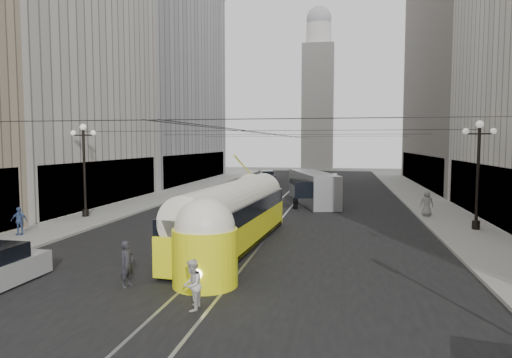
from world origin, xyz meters
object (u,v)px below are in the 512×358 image
at_px(pedestrian_sidewalk_left, 19,221).
at_px(pedestrian_crossing_a, 127,264).
at_px(streetcar, 234,215).
at_px(pedestrian_crossing_b, 192,285).
at_px(pedestrian_sidewalk_right, 427,203).
at_px(city_bus, 313,186).

bearing_deg(pedestrian_sidewalk_left, pedestrian_crossing_a, -44.83).
height_order(streetcar, pedestrian_sidewalk_left, streetcar).
height_order(pedestrian_crossing_b, pedestrian_sidewalk_right, pedestrian_sidewalk_right).
relative_size(streetcar, city_bus, 1.38).
height_order(city_bus, pedestrian_crossing_a, city_bus).
bearing_deg(pedestrian_crossing_a, pedestrian_sidewalk_right, -23.65).
distance_m(streetcar, pedestrian_sidewalk_right, 15.64).
xyz_separation_m(pedestrian_crossing_a, pedestrian_sidewalk_left, (-9.85, 6.92, 0.08)).
height_order(pedestrian_crossing_a, pedestrian_crossing_b, pedestrian_crossing_a).
bearing_deg(streetcar, pedestrian_crossing_b, -85.18).
bearing_deg(streetcar, city_bus, 80.75).
relative_size(city_bus, pedestrian_crossing_b, 6.85).
distance_m(streetcar, pedestrian_crossing_b, 8.81).
xyz_separation_m(city_bus, pedestrian_sidewalk_left, (-14.99, -17.35, -0.55)).
bearing_deg(city_bus, streetcar, -99.25).
distance_m(pedestrian_crossing_b, pedestrian_sidewalk_left, 15.57).
distance_m(city_bus, pedestrian_crossing_a, 24.81).
bearing_deg(pedestrian_sidewalk_left, streetcar, -9.50).
relative_size(city_bus, pedestrian_sidewalk_left, 7.04).
bearing_deg(pedestrian_sidewalk_right, pedestrian_crossing_a, 56.43).
bearing_deg(pedestrian_crossing_a, pedestrian_sidewalk_left, 68.11).
xyz_separation_m(streetcar, city_bus, (2.82, 17.30, -0.14)).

